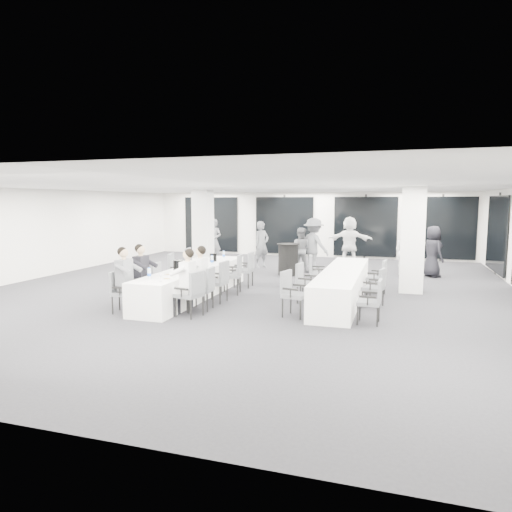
{
  "coord_description": "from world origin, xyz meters",
  "views": [
    {
      "loc": [
        3.83,
        -11.71,
        2.41
      ],
      "look_at": [
        0.24,
        -0.2,
        0.96
      ],
      "focal_mm": 32.0,
      "sensor_mm": 36.0,
      "label": 1
    }
  ],
  "objects_px": {
    "chair_main_right_second": "(205,286)",
    "standing_guest_b": "(300,247)",
    "standing_guest_f": "(350,237)",
    "ice_bucket_near": "(178,266)",
    "chair_main_left_second": "(137,281)",
    "chair_main_right_far": "(246,267)",
    "banquet_table_main": "(195,282)",
    "standing_guest_e": "(433,248)",
    "chair_main_right_fourth": "(234,272)",
    "ice_bucket_far": "(213,257)",
    "standing_guest_h": "(405,248)",
    "chair_main_right_mid": "(219,279)",
    "chair_main_left_far": "(193,263)",
    "chair_side_right_near": "(373,299)",
    "chair_side_left_near": "(292,291)",
    "chair_side_right_mid": "(376,285)",
    "chair_side_left_far": "(316,271)",
    "chair_main_right_near": "(192,291)",
    "chair_side_right_far": "(379,275)",
    "chair_main_left_near": "(120,289)",
    "standing_guest_g": "(214,238)",
    "chair_main_left_fourth": "(176,269)",
    "standing_guest_a": "(262,241)",
    "chair_side_left_mid": "(305,280)",
    "standing_guest_c": "(314,241)",
    "cocktail_table": "(288,259)",
    "banquet_table_side": "(342,285)",
    "standing_guest_d": "(412,241)"
  },
  "relations": [
    {
      "from": "cocktail_table",
      "to": "chair_main_right_far",
      "type": "bearing_deg",
      "value": -105.01
    },
    {
      "from": "standing_guest_f",
      "to": "ice_bucket_near",
      "type": "bearing_deg",
      "value": 69.92
    },
    {
      "from": "chair_side_left_far",
      "to": "standing_guest_f",
      "type": "relative_size",
      "value": 0.47
    },
    {
      "from": "chair_main_left_second",
      "to": "chair_main_right_far",
      "type": "relative_size",
      "value": 1.03
    },
    {
      "from": "banquet_table_main",
      "to": "standing_guest_c",
      "type": "bearing_deg",
      "value": 67.27
    },
    {
      "from": "chair_main_right_fourth",
      "to": "chair_main_right_mid",
      "type": "bearing_deg",
      "value": 169.54
    },
    {
      "from": "chair_side_right_near",
      "to": "ice_bucket_far",
      "type": "relative_size",
      "value": 3.99
    },
    {
      "from": "standing_guest_e",
      "to": "standing_guest_g",
      "type": "relative_size",
      "value": 0.94
    },
    {
      "from": "chair_side_right_near",
      "to": "ice_bucket_far",
      "type": "height_order",
      "value": "ice_bucket_far"
    },
    {
      "from": "chair_main_right_second",
      "to": "standing_guest_b",
      "type": "height_order",
      "value": "standing_guest_b"
    },
    {
      "from": "chair_main_right_near",
      "to": "chair_side_right_near",
      "type": "distance_m",
      "value": 3.68
    },
    {
      "from": "chair_side_right_far",
      "to": "ice_bucket_near",
      "type": "bearing_deg",
      "value": 125.89
    },
    {
      "from": "chair_main_right_mid",
      "to": "standing_guest_h",
      "type": "relative_size",
      "value": 0.57
    },
    {
      "from": "banquet_table_main",
      "to": "standing_guest_b",
      "type": "relative_size",
      "value": 2.9
    },
    {
      "from": "chair_main_right_mid",
      "to": "chair_side_right_mid",
      "type": "distance_m",
      "value": 3.68
    },
    {
      "from": "standing_guest_f",
      "to": "cocktail_table",
      "type": "bearing_deg",
      "value": 65.17
    },
    {
      "from": "chair_main_left_second",
      "to": "chair_side_left_mid",
      "type": "bearing_deg",
      "value": 102.42
    },
    {
      "from": "banquet_table_main",
      "to": "chair_side_right_near",
      "type": "relative_size",
      "value": 5.59
    },
    {
      "from": "chair_main_left_fourth",
      "to": "standing_guest_a",
      "type": "bearing_deg",
      "value": 155.56
    },
    {
      "from": "chair_side_left_far",
      "to": "standing_guest_b",
      "type": "bearing_deg",
      "value": -172.51
    },
    {
      "from": "banquet_table_main",
      "to": "standing_guest_e",
      "type": "height_order",
      "value": "standing_guest_e"
    },
    {
      "from": "chair_main_right_fourth",
      "to": "ice_bucket_far",
      "type": "distance_m",
      "value": 1.07
    },
    {
      "from": "chair_main_left_fourth",
      "to": "standing_guest_d",
      "type": "bearing_deg",
      "value": 123.16
    },
    {
      "from": "standing_guest_g",
      "to": "chair_side_left_mid",
      "type": "bearing_deg",
      "value": -42.34
    },
    {
      "from": "chair_main_left_second",
      "to": "chair_main_right_far",
      "type": "bearing_deg",
      "value": 140.59
    },
    {
      "from": "standing_guest_b",
      "to": "standing_guest_h",
      "type": "relative_size",
      "value": 0.98
    },
    {
      "from": "banquet_table_main",
      "to": "chair_main_left_far",
      "type": "relative_size",
      "value": 4.81
    },
    {
      "from": "standing_guest_f",
      "to": "standing_guest_b",
      "type": "bearing_deg",
      "value": 62.18
    },
    {
      "from": "chair_main_left_second",
      "to": "ice_bucket_near",
      "type": "distance_m",
      "value": 1.01
    },
    {
      "from": "chair_side_right_far",
      "to": "chair_main_right_second",
      "type": "bearing_deg",
      "value": 136.04
    },
    {
      "from": "chair_main_right_second",
      "to": "standing_guest_b",
      "type": "relative_size",
      "value": 0.55
    },
    {
      "from": "chair_main_left_fourth",
      "to": "standing_guest_a",
      "type": "xyz_separation_m",
      "value": [
        1.0,
        4.76,
        0.39
      ]
    },
    {
      "from": "chair_main_left_fourth",
      "to": "standing_guest_e",
      "type": "relative_size",
      "value": 0.54
    },
    {
      "from": "banquet_table_main",
      "to": "chair_main_right_second",
      "type": "xyz_separation_m",
      "value": [
        0.83,
        -1.24,
        0.17
      ]
    },
    {
      "from": "chair_main_right_mid",
      "to": "chair_main_right_second",
      "type": "bearing_deg",
      "value": -177.28
    },
    {
      "from": "banquet_table_side",
      "to": "standing_guest_a",
      "type": "height_order",
      "value": "standing_guest_a"
    },
    {
      "from": "chair_main_right_fourth",
      "to": "chair_side_right_far",
      "type": "bearing_deg",
      "value": -86.2
    },
    {
      "from": "chair_main_right_mid",
      "to": "chair_main_left_far",
      "type": "bearing_deg",
      "value": 41.06
    },
    {
      "from": "chair_side_left_near",
      "to": "standing_guest_h",
      "type": "relative_size",
      "value": 0.55
    },
    {
      "from": "standing_guest_b",
      "to": "standing_guest_f",
      "type": "xyz_separation_m",
      "value": [
        1.41,
        2.56,
        0.17
      ]
    },
    {
      "from": "chair_main_left_near",
      "to": "standing_guest_g",
      "type": "height_order",
      "value": "standing_guest_g"
    },
    {
      "from": "chair_side_right_mid",
      "to": "chair_side_left_mid",
      "type": "bearing_deg",
      "value": 102.4
    },
    {
      "from": "ice_bucket_near",
      "to": "ice_bucket_far",
      "type": "height_order",
      "value": "ice_bucket_near"
    },
    {
      "from": "banquet_table_main",
      "to": "chair_main_right_second",
      "type": "distance_m",
      "value": 1.5
    },
    {
      "from": "chair_main_left_near",
      "to": "standing_guest_g",
      "type": "bearing_deg",
      "value": 176.52
    },
    {
      "from": "chair_side_left_mid",
      "to": "standing_guest_g",
      "type": "height_order",
      "value": "standing_guest_g"
    },
    {
      "from": "banquet_table_main",
      "to": "chair_main_right_near",
      "type": "xyz_separation_m",
      "value": [
        0.83,
        -1.89,
        0.18
      ]
    },
    {
      "from": "standing_guest_g",
      "to": "chair_main_right_fourth",
      "type": "bearing_deg",
      "value": -54.13
    },
    {
      "from": "standing_guest_g",
      "to": "chair_main_right_mid",
      "type": "bearing_deg",
      "value": -58.17
    },
    {
      "from": "chair_main_right_far",
      "to": "chair_side_right_mid",
      "type": "xyz_separation_m",
      "value": [
        3.63,
        -1.46,
        -0.05
      ]
    }
  ]
}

